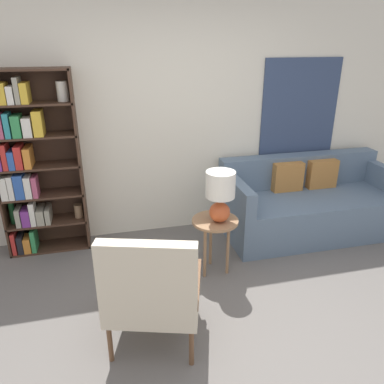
# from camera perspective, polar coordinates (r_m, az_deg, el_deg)

# --- Properties ---
(ground_plane) EXTENTS (14.00, 14.00, 0.00)m
(ground_plane) POSITION_cam_1_polar(r_m,az_deg,el_deg) (3.05, 4.72, -22.50)
(ground_plane) COLOR #66605B
(wall_back) EXTENTS (6.40, 0.08, 2.70)m
(wall_back) POSITION_cam_1_polar(r_m,az_deg,el_deg) (4.22, -2.99, 11.40)
(wall_back) COLOR silver
(wall_back) RESTS_ON ground_plane
(bookshelf) EXTENTS (0.82, 0.30, 1.90)m
(bookshelf) POSITION_cam_1_polar(r_m,az_deg,el_deg) (4.12, -23.54, 3.93)
(bookshelf) COLOR #422B1E
(bookshelf) RESTS_ON ground_plane
(armchair) EXTENTS (0.82, 0.81, 0.97)m
(armchair) POSITION_cam_1_polar(r_m,az_deg,el_deg) (2.73, -6.15, -14.62)
(armchair) COLOR brown
(armchair) RESTS_ON ground_plane
(couch) EXTENTS (2.00, 0.90, 0.86)m
(couch) POSITION_cam_1_polar(r_m,az_deg,el_deg) (4.63, 17.29, -1.85)
(couch) COLOR slate
(couch) RESTS_ON ground_plane
(side_table) EXTENTS (0.44, 0.44, 0.57)m
(side_table) POSITION_cam_1_polar(r_m,az_deg,el_deg) (3.57, 3.52, -5.37)
(side_table) COLOR #99704C
(side_table) RESTS_ON ground_plane
(table_lamp) EXTENTS (0.27, 0.27, 0.49)m
(table_lamp) POSITION_cam_1_polar(r_m,az_deg,el_deg) (3.39, 4.33, -0.10)
(table_lamp) COLOR #C65128
(table_lamp) RESTS_ON side_table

